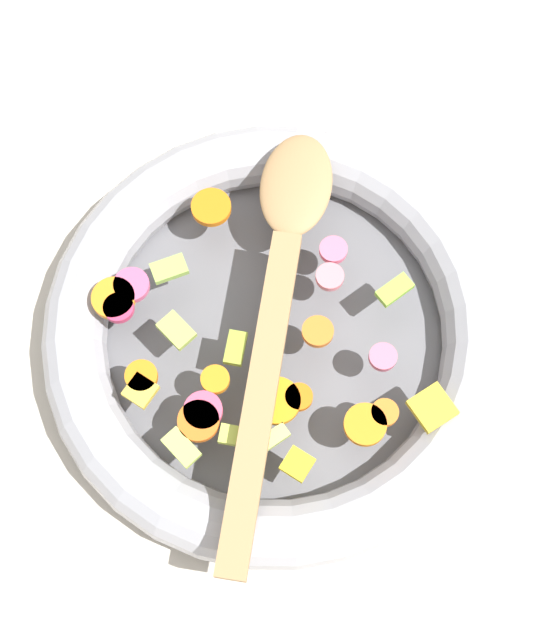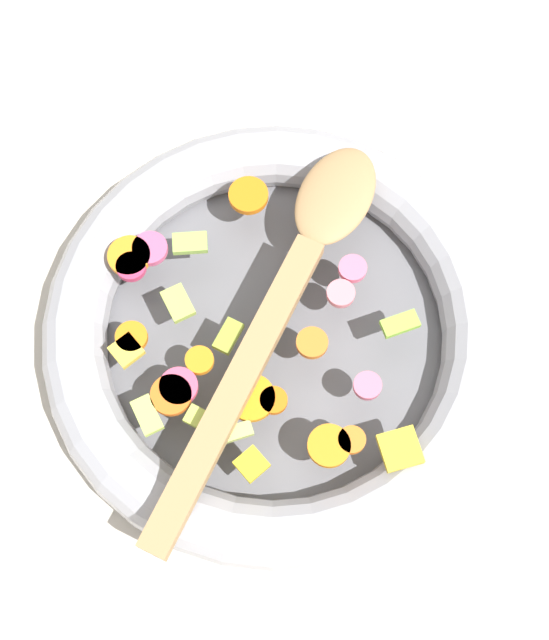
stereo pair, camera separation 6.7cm
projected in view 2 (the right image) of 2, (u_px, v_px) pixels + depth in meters
The scene contains 4 objects.
ground_plane at pixel (274, 341), 0.71m from camera, with size 4.00×4.00×0.00m, color beige.
skillet at pixel (274, 332), 0.69m from camera, with size 0.36×0.36×0.05m.
chopped_vegetables at pixel (236, 345), 0.66m from camera, with size 0.22×0.26×0.01m.
wooden_spoon at pixel (285, 294), 0.66m from camera, with size 0.28×0.26×0.01m.
Camera 2 is at (0.08, 0.21, 0.68)m, focal length 50.00 mm.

